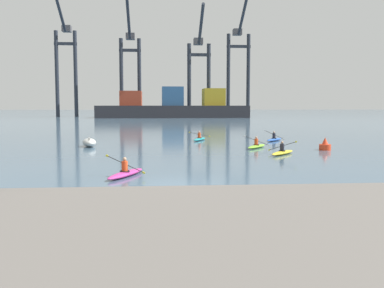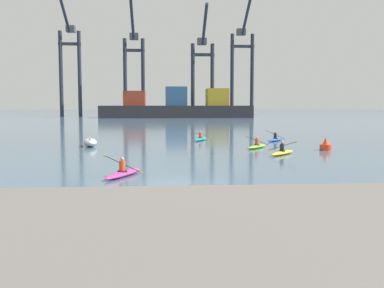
{
  "view_description": "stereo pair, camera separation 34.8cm",
  "coord_description": "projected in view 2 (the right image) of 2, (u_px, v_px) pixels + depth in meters",
  "views": [
    {
      "loc": [
        -0.95,
        -18.64,
        3.41
      ],
      "look_at": [
        1.65,
        13.47,
        0.6
      ],
      "focal_mm": 40.74,
      "sensor_mm": 36.0,
      "label": 1
    },
    {
      "loc": [
        -0.6,
        -18.66,
        3.41
      ],
      "look_at": [
        1.65,
        13.47,
        0.6
      ],
      "focal_mm": 40.74,
      "sensor_mm": 36.0,
      "label": 2
    }
  ],
  "objects": [
    {
      "name": "gantry_crane_west",
      "position": [
        70.0,
        59.0,
        138.28
      ],
      "size": [
        7.08,
        18.0,
        36.4
      ],
      "color": "#232833",
      "rests_on": "ground"
    },
    {
      "name": "capsized_dinghy",
      "position": [
        90.0,
        142.0,
        36.76
      ],
      "size": [
        1.65,
        2.78,
        0.76
      ],
      "color": "beige",
      "rests_on": "ground"
    },
    {
      "name": "kayak_yellow",
      "position": [
        282.0,
        152.0,
        30.66
      ],
      "size": [
        2.63,
        3.01,
        1.03
      ],
      "color": "yellow",
      "rests_on": "ground"
    },
    {
      "name": "gantry_crane_east_mid",
      "position": [
        203.0,
        66.0,
        133.39
      ],
      "size": [
        7.25,
        16.52,
        32.03
      ],
      "color": "#232833",
      "rests_on": "ground"
    },
    {
      "name": "kayak_lime",
      "position": [
        257.0,
        146.0,
        35.42
      ],
      "size": [
        2.42,
        3.14,
        1.0
      ],
      "color": "#7ABC2D",
      "rests_on": "ground"
    },
    {
      "name": "gantry_crane_east",
      "position": [
        243.0,
        61.0,
        142.9
      ],
      "size": [
        7.88,
        18.58,
        37.1
      ],
      "color": "#232833",
      "rests_on": "ground"
    },
    {
      "name": "channel_buoy",
      "position": [
        326.0,
        146.0,
        33.68
      ],
      "size": [
        0.9,
        0.9,
        1.0
      ],
      "color": "red",
      "rests_on": "ground"
    },
    {
      "name": "ground_plane",
      "position": [
        176.0,
        185.0,
        18.88
      ],
      "size": [
        800.0,
        800.0,
        0.0
      ],
      "primitive_type": "plane",
      "color": "#425B70"
    },
    {
      "name": "kayak_magenta",
      "position": [
        123.0,
        173.0,
        21.17
      ],
      "size": [
        2.01,
        3.36,
        1.06
      ],
      "color": "#C13384",
      "rests_on": "ground"
    },
    {
      "name": "gantry_crane_west_mid",
      "position": [
        134.0,
        63.0,
        137.69
      ],
      "size": [
        6.87,
        16.75,
        34.88
      ],
      "color": "#232833",
      "rests_on": "ground"
    },
    {
      "name": "kayak_blue",
      "position": [
        276.0,
        139.0,
        42.6
      ],
      "size": [
        2.53,
        3.08,
        1.08
      ],
      "color": "#2856B2",
      "rests_on": "ground"
    },
    {
      "name": "container_barge",
      "position": [
        177.0,
        107.0,
        128.07
      ],
      "size": [
        44.06,
        10.69,
        8.99
      ],
      "color": "#28282D",
      "rests_on": "ground"
    },
    {
      "name": "kayak_teal",
      "position": [
        201.0,
        139.0,
        43.27
      ],
      "size": [
        2.11,
        3.37,
        0.95
      ],
      "color": "teal",
      "rests_on": "ground"
    }
  ]
}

